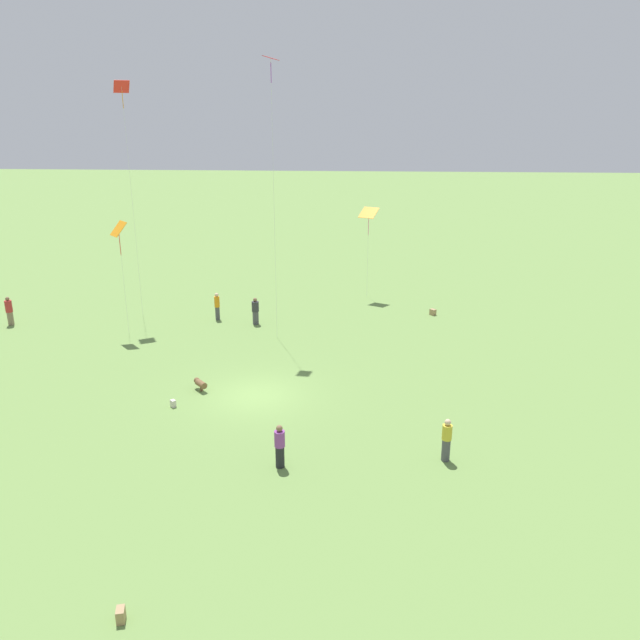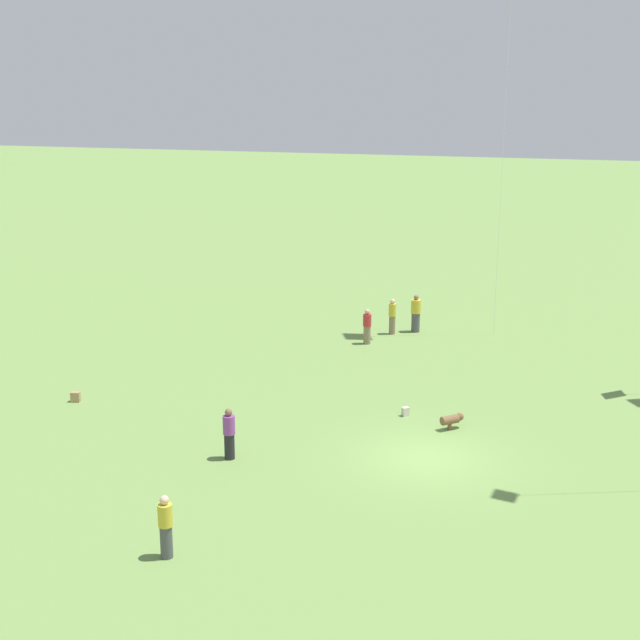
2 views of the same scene
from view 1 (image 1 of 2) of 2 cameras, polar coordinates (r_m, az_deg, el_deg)
name	(u,v)px [view 1 (image 1 of 2)]	position (r m, az deg, el deg)	size (l,w,h in m)	color
ground_plane	(256,396)	(29.37, -5.86, -6.89)	(240.00, 240.00, 0.00)	#6B8E47
person_0	(217,306)	(39.97, -9.38, 1.26)	(0.39, 0.39, 1.76)	#4C4C51
person_3	(447,440)	(24.23, 11.49, -10.70)	(0.39, 0.39, 1.72)	#4C4C51
person_6	(255,311)	(38.84, -5.92, 0.80)	(0.54, 0.54, 1.70)	#4C4C51
person_7	(9,311)	(42.96, -26.53, 0.73)	(0.58, 0.58, 1.81)	#847056
person_8	(280,446)	(23.41, -3.70, -11.46)	(0.40, 0.40, 1.71)	#232328
kite_4	(119,232)	(37.36, -17.93, 7.71)	(1.21, 1.23, 6.69)	orange
kite_5	(271,81)	(34.48, -4.48, 20.96)	(0.82, 0.84, 15.28)	red
kite_6	(123,99)	(40.41, -17.60, 18.72)	(1.07, 0.97, 14.32)	red
kite_7	(369,214)	(43.64, 4.48, 9.61)	(1.49, 1.42, 6.32)	orange
dog_0	(200,383)	(30.14, -10.92, -5.70)	(0.76, 0.78, 0.55)	brown
picnic_bag_0	(433,312)	(41.26, 10.28, 0.72)	(0.45, 0.46, 0.38)	#A58459
picnic_bag_1	(121,615)	(18.50, -17.76, -24.29)	(0.29, 0.38, 0.38)	#A58459
picnic_bag_2	(173,404)	(28.84, -13.28, -7.44)	(0.30, 0.30, 0.33)	beige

